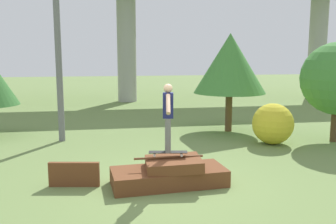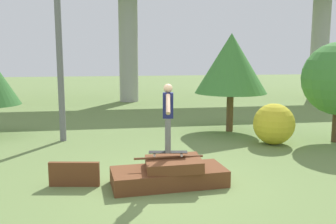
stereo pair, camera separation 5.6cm
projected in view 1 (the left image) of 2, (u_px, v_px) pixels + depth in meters
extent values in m
plane|color=olive|center=(169.00, 185.00, 8.11)|extent=(80.00, 80.00, 0.00)
cube|color=brown|center=(169.00, 177.00, 8.08)|extent=(2.52, 1.21, 0.36)
cube|color=brown|center=(173.00, 164.00, 8.01)|extent=(1.24, 1.02, 0.27)
cylinder|color=#5B3319|center=(169.00, 157.00, 8.02)|extent=(1.50, 0.05, 0.05)
cube|color=brown|center=(74.00, 174.00, 7.97)|extent=(1.08, 0.28, 0.53)
cube|color=black|center=(168.00, 152.00, 8.05)|extent=(0.85, 0.32, 0.01)
cylinder|color=silver|center=(181.00, 153.00, 8.15)|extent=(0.06, 0.04, 0.05)
cylinder|color=silver|center=(182.00, 155.00, 7.98)|extent=(0.06, 0.04, 0.05)
cylinder|color=silver|center=(155.00, 153.00, 8.14)|extent=(0.06, 0.04, 0.05)
cylinder|color=silver|center=(154.00, 156.00, 7.97)|extent=(0.06, 0.04, 0.05)
cylinder|color=slate|center=(168.00, 134.00, 8.08)|extent=(0.12, 0.12, 0.74)
cylinder|color=slate|center=(168.00, 136.00, 7.91)|extent=(0.12, 0.12, 0.74)
cube|color=#191E51|center=(168.00, 105.00, 7.89)|extent=(0.25, 0.24, 0.54)
sphere|color=tan|center=(168.00, 88.00, 7.84)|extent=(0.19, 0.19, 0.19)
cylinder|color=tan|center=(168.00, 100.00, 8.19)|extent=(0.16, 0.47, 0.39)
cylinder|color=tan|center=(168.00, 104.00, 7.58)|extent=(0.16, 0.47, 0.39)
cylinder|color=#9E9E99|center=(127.00, 46.00, 21.78)|extent=(1.10, 1.10, 6.48)
cylinder|color=#9E9E99|center=(317.00, 47.00, 23.77)|extent=(1.10, 1.10, 6.48)
cylinder|color=slate|center=(57.00, 19.00, 11.59)|extent=(0.20, 0.20, 7.72)
cylinder|color=brown|center=(229.00, 112.00, 13.61)|extent=(0.25, 0.25, 1.41)
cone|color=#428438|center=(230.00, 63.00, 13.34)|extent=(2.58, 2.58, 2.13)
cylinder|color=#4C3823|center=(335.00, 125.00, 12.03)|extent=(0.25, 0.25, 1.05)
sphere|color=gold|center=(273.00, 124.00, 11.67)|extent=(1.29, 1.29, 1.29)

